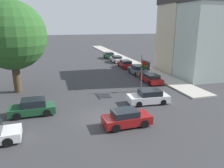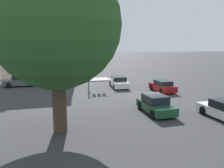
{
  "view_description": "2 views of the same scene",
  "coord_description": "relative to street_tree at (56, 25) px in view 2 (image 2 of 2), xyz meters",
  "views": [
    {
      "loc": [
        -4.08,
        -17.57,
        8.17
      ],
      "look_at": [
        2.21,
        4.63,
        1.74
      ],
      "focal_mm": 35.0,
      "sensor_mm": 36.0,
      "label": 1
    },
    {
      "loc": [
        -22.17,
        10.34,
        5.57
      ],
      "look_at": [
        1.57,
        4.29,
        1.22
      ],
      "focal_mm": 35.0,
      "sensor_mm": 36.0,
      "label": 2
    }
  ],
  "objects": [
    {
      "name": "ground_plane",
      "position": [
        8.21,
        -10.26,
        -6.81
      ],
      "size": [
        300.0,
        300.0,
        0.0
      ],
      "primitive_type": "plane",
      "color": "#333335"
    },
    {
      "name": "rowhouse_backdrop",
      "position": [
        26.22,
        2.43,
        -0.69
      ],
      "size": [
        8.18,
        11.93,
        12.37
      ],
      "color": "#ADBCB2",
      "rests_on": "ground_plane"
    },
    {
      "name": "street_tree",
      "position": [
        0.0,
        0.0,
        0.0
      ],
      "size": [
        7.97,
        7.97,
        10.82
      ],
      "color": "#423323",
      "rests_on": "ground_plane"
    },
    {
      "name": "traffic_signal",
      "position": [
        14.56,
        -4.82,
        -3.6
      ],
      "size": [
        0.58,
        2.51,
        4.55
      ],
      "rotation": [
        0.0,
        0.0,
        3.15
      ],
      "color": "#515456",
      "rests_on": "ground_plane"
    },
    {
      "name": "crossing_car_0",
      "position": [
        2.21,
        -7.8,
        -6.1
      ],
      "size": [
        4.11,
        2.04,
        1.5
      ],
      "rotation": [
        0.0,
        0.0,
        3.17
      ],
      "color": "#194728",
      "rests_on": "ground_plane"
    },
    {
      "name": "crossing_car_1",
      "position": [
        9.75,
        -12.32,
        -6.14
      ],
      "size": [
        4.01,
        2.01,
        1.4
      ],
      "rotation": [
        0.0,
        0.0,
        0.04
      ],
      "color": "maroon",
      "rests_on": "ground_plane"
    },
    {
      "name": "crossing_car_2",
      "position": [
        13.77,
        -7.94,
        -6.12
      ],
      "size": [
        4.36,
        2.23,
        1.46
      ],
      "rotation": [
        0.0,
        0.0,
        3.08
      ],
      "color": "silver",
      "rests_on": "ground_plane"
    },
    {
      "name": "parked_car_0",
      "position": [
        17.7,
        -0.35,
        -6.19
      ],
      "size": [
        2.0,
        4.48,
        1.26
      ],
      "rotation": [
        0.0,
        0.0,
        1.56
      ],
      "color": "maroon",
      "rests_on": "ground_plane"
    },
    {
      "name": "parked_car_1",
      "position": [
        17.77,
        4.92,
        -6.07
      ],
      "size": [
        1.92,
        4.47,
        1.57
      ],
      "rotation": [
        0.0,
        0.0,
        1.58
      ],
      "color": "#4C5156",
      "rests_on": "ground_plane"
    }
  ]
}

